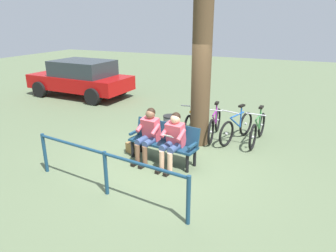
{
  "coord_description": "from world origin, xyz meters",
  "views": [
    {
      "loc": [
        -2.58,
        5.65,
        3.07
      ],
      "look_at": [
        0.08,
        -0.34,
        0.75
      ],
      "focal_mm": 32.72,
      "sensor_mm": 36.0,
      "label": 1
    }
  ],
  "objects_px": {
    "person_companion": "(148,132)",
    "bicycle_blue": "(237,127)",
    "bench": "(164,139)",
    "handbag": "(132,148)",
    "person_reading": "(173,138)",
    "bicycle_silver": "(215,125)",
    "litter_bin": "(170,129)",
    "bicycle_purple": "(193,120)",
    "tree_trunk": "(201,76)",
    "bicycle_orange": "(258,130)",
    "parked_car": "(81,78)"
  },
  "relations": [
    {
      "from": "person_companion",
      "to": "bicycle_blue",
      "type": "distance_m",
      "value": 2.54
    },
    {
      "from": "bench",
      "to": "handbag",
      "type": "height_order",
      "value": "bench"
    },
    {
      "from": "person_reading",
      "to": "handbag",
      "type": "relative_size",
      "value": 4.0
    },
    {
      "from": "person_reading",
      "to": "bicycle_silver",
      "type": "bearing_deg",
      "value": -91.82
    },
    {
      "from": "bicycle_blue",
      "to": "litter_bin",
      "type": "bearing_deg",
      "value": -43.31
    },
    {
      "from": "bicycle_purple",
      "to": "bicycle_blue",
      "type": "bearing_deg",
      "value": 82.39
    },
    {
      "from": "tree_trunk",
      "to": "bicycle_orange",
      "type": "xyz_separation_m",
      "value": [
        -1.36,
        -0.64,
        -1.38
      ]
    },
    {
      "from": "litter_bin",
      "to": "bicycle_silver",
      "type": "xyz_separation_m",
      "value": [
        -0.94,
        -0.86,
        -0.01
      ]
    },
    {
      "from": "bicycle_blue",
      "to": "bicycle_purple",
      "type": "distance_m",
      "value": 1.24
    },
    {
      "from": "person_reading",
      "to": "bicycle_blue",
      "type": "xyz_separation_m",
      "value": [
        -0.94,
        -2.06,
        -0.31
      ]
    },
    {
      "from": "person_reading",
      "to": "parked_car",
      "type": "xyz_separation_m",
      "value": [
        5.94,
        -4.35,
        0.11
      ]
    },
    {
      "from": "bicycle_purple",
      "to": "parked_car",
      "type": "relative_size",
      "value": 0.39
    },
    {
      "from": "handbag",
      "to": "bicycle_blue",
      "type": "xyz_separation_m",
      "value": [
        -2.12,
        -1.82,
        0.24
      ]
    },
    {
      "from": "handbag",
      "to": "tree_trunk",
      "type": "bearing_deg",
      "value": -135.91
    },
    {
      "from": "bench",
      "to": "person_companion",
      "type": "relative_size",
      "value": 1.37
    },
    {
      "from": "person_reading",
      "to": "bicycle_purple",
      "type": "bearing_deg",
      "value": -74.52
    },
    {
      "from": "person_reading",
      "to": "bicycle_purple",
      "type": "distance_m",
      "value": 2.2
    },
    {
      "from": "bicycle_orange",
      "to": "bicycle_purple",
      "type": "xyz_separation_m",
      "value": [
        1.76,
        -0.04,
        0.0
      ]
    },
    {
      "from": "handbag",
      "to": "parked_car",
      "type": "bearing_deg",
      "value": -40.82
    },
    {
      "from": "bicycle_orange",
      "to": "bicycle_blue",
      "type": "height_order",
      "value": "same"
    },
    {
      "from": "person_companion",
      "to": "bicycle_orange",
      "type": "height_order",
      "value": "person_companion"
    },
    {
      "from": "person_companion",
      "to": "bicycle_purple",
      "type": "xyz_separation_m",
      "value": [
        -0.34,
        -2.08,
        -0.3
      ]
    },
    {
      "from": "bicycle_blue",
      "to": "parked_car",
      "type": "xyz_separation_m",
      "value": [
        6.87,
        -2.29,
        0.41
      ]
    },
    {
      "from": "litter_bin",
      "to": "bicycle_orange",
      "type": "relative_size",
      "value": 0.44
    },
    {
      "from": "bicycle_orange",
      "to": "handbag",
      "type": "bearing_deg",
      "value": -50.86
    },
    {
      "from": "person_reading",
      "to": "bicycle_silver",
      "type": "xyz_separation_m",
      "value": [
        -0.34,
        -2.05,
        -0.31
      ]
    },
    {
      "from": "handbag",
      "to": "bicycle_blue",
      "type": "bearing_deg",
      "value": -139.36
    },
    {
      "from": "person_companion",
      "to": "parked_car",
      "type": "distance_m",
      "value": 6.8
    },
    {
      "from": "bicycle_orange",
      "to": "person_reading",
      "type": "bearing_deg",
      "value": -30.79
    },
    {
      "from": "tree_trunk",
      "to": "litter_bin",
      "type": "bearing_deg",
      "value": 22.58
    },
    {
      "from": "handbag",
      "to": "litter_bin",
      "type": "distance_m",
      "value": 1.15
    },
    {
      "from": "bench",
      "to": "parked_car",
      "type": "xyz_separation_m",
      "value": [
        5.64,
        -4.14,
        0.27
      ]
    },
    {
      "from": "person_companion",
      "to": "handbag",
      "type": "xyz_separation_m",
      "value": [
        0.55,
        -0.16,
        -0.54
      ]
    },
    {
      "from": "handbag",
      "to": "bicycle_orange",
      "type": "xyz_separation_m",
      "value": [
        -2.64,
        -1.88,
        0.24
      ]
    },
    {
      "from": "handbag",
      "to": "bicycle_blue",
      "type": "relative_size",
      "value": 0.18
    },
    {
      "from": "person_companion",
      "to": "litter_bin",
      "type": "xyz_separation_m",
      "value": [
        -0.04,
        -1.11,
        -0.29
      ]
    },
    {
      "from": "person_companion",
      "to": "litter_bin",
      "type": "relative_size",
      "value": 1.63
    },
    {
      "from": "bicycle_blue",
      "to": "bicycle_silver",
      "type": "height_order",
      "value": "same"
    },
    {
      "from": "handbag",
      "to": "bicycle_orange",
      "type": "distance_m",
      "value": 3.25
    },
    {
      "from": "handbag",
      "to": "bicycle_purple",
      "type": "xyz_separation_m",
      "value": [
        -0.89,
        -1.92,
        0.24
      ]
    },
    {
      "from": "bench",
      "to": "bicycle_purple",
      "type": "distance_m",
      "value": 1.96
    },
    {
      "from": "tree_trunk",
      "to": "bicycle_purple",
      "type": "distance_m",
      "value": 1.59
    },
    {
      "from": "person_companion",
      "to": "tree_trunk",
      "type": "bearing_deg",
      "value": -109.98
    },
    {
      "from": "person_companion",
      "to": "bicycle_silver",
      "type": "distance_m",
      "value": 2.22
    },
    {
      "from": "bicycle_silver",
      "to": "bicycle_purple",
      "type": "xyz_separation_m",
      "value": [
        0.64,
        -0.11,
        0.0
      ]
    },
    {
      "from": "bicycle_purple",
      "to": "parked_car",
      "type": "distance_m",
      "value": 6.06
    },
    {
      "from": "litter_bin",
      "to": "bicycle_orange",
      "type": "xyz_separation_m",
      "value": [
        -2.05,
        -0.93,
        -0.01
      ]
    },
    {
      "from": "person_reading",
      "to": "person_companion",
      "type": "height_order",
      "value": "same"
    },
    {
      "from": "person_companion",
      "to": "tree_trunk",
      "type": "height_order",
      "value": "tree_trunk"
    },
    {
      "from": "bench",
      "to": "bicycle_purple",
      "type": "relative_size",
      "value": 0.98
    }
  ]
}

